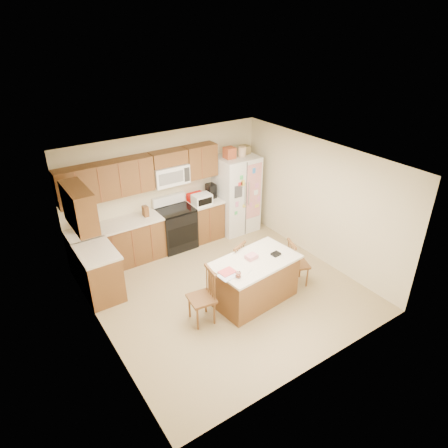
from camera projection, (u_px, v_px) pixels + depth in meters
ground at (225, 290)px, 7.49m from camera, size 4.50×4.50×0.00m
room_shell at (226, 222)px, 6.81m from camera, size 4.60×4.60×2.52m
cabinetry at (134, 223)px, 7.89m from camera, size 3.36×1.56×2.15m
stove at (176, 227)px, 8.69m from camera, size 0.76×0.65×1.13m
refrigerator at (236, 193)px, 9.21m from camera, size 0.90×0.79×2.04m
island at (254, 280)px, 7.05m from camera, size 1.61×1.04×0.92m
windsor_chair_left at (203, 298)px, 6.54m from camera, size 0.45×0.47×0.98m
windsor_chair_back at (233, 265)px, 7.45m from camera, size 0.51×0.50×0.92m
windsor_chair_right at (297, 264)px, 7.49m from camera, size 0.49×0.50×0.91m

